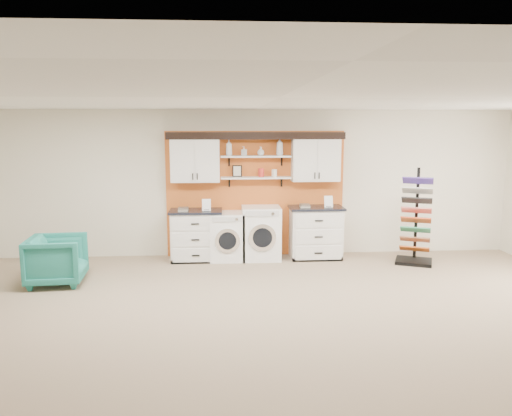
{
  "coord_description": "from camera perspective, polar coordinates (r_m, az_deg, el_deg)",
  "views": [
    {
      "loc": [
        -0.63,
        -5.54,
        2.5
      ],
      "look_at": [
        -0.1,
        2.3,
        1.2
      ],
      "focal_mm": 35.0,
      "sensor_mm": 36.0,
      "label": 1
    }
  ],
  "objects": [
    {
      "name": "picture_frame",
      "position": [
        9.43,
        -2.17,
        4.25
      ],
      "size": [
        0.18,
        0.02,
        0.22
      ],
      "color": "black",
      "rests_on": "shelf_lower"
    },
    {
      "name": "accent_panel",
      "position": [
        9.61,
        -0.09,
        1.63
      ],
      "size": [
        3.4,
        0.07,
        2.4
      ],
      "primitive_type": "cube",
      "color": "#C65C21",
      "rests_on": "wall_back"
    },
    {
      "name": "canister_red",
      "position": [
        9.41,
        0.59,
        4.06
      ],
      "size": [
        0.11,
        0.11,
        0.16
      ],
      "primitive_type": "cylinder",
      "color": "red",
      "rests_on": "shelf_lower"
    },
    {
      "name": "upper_cabinet_right",
      "position": [
        9.52,
        6.82,
        5.6
      ],
      "size": [
        0.9,
        0.35,
        0.84
      ],
      "color": "white",
      "rests_on": "wall_back"
    },
    {
      "name": "sample_rack",
      "position": [
        9.58,
        17.73,
        -2.81
      ],
      "size": [
        0.79,
        0.74,
        1.75
      ],
      "rotation": [
        0.0,
        0.0,
        -0.41
      ],
      "color": "black",
      "rests_on": "floor"
    },
    {
      "name": "canister_cream",
      "position": [
        9.43,
        2.11,
        4.01
      ],
      "size": [
        0.1,
        0.1,
        0.14
      ],
      "primitive_type": "cylinder",
      "color": "silver",
      "rests_on": "shelf_lower"
    },
    {
      "name": "dryer",
      "position": [
        9.42,
        0.58,
        -2.86
      ],
      "size": [
        0.72,
        0.71,
        1.0
      ],
      "color": "white",
      "rests_on": "floor"
    },
    {
      "name": "upper_cabinet_left",
      "position": [
        9.36,
        -6.96,
        5.54
      ],
      "size": [
        0.9,
        0.35,
        0.84
      ],
      "color": "white",
      "rests_on": "wall_back"
    },
    {
      "name": "crown_molding",
      "position": [
        9.37,
        -0.02,
        8.35
      ],
      "size": [
        3.3,
        0.41,
        0.13
      ],
      "color": "black",
      "rests_on": "wall_back"
    },
    {
      "name": "soap_bottle_d",
      "position": [
        9.41,
        2.73,
        7.04
      ],
      "size": [
        0.18,
        0.18,
        0.34
      ],
      "primitive_type": "imported",
      "rotation": [
        0.0,
        0.0,
        -2.51
      ],
      "color": "silver",
      "rests_on": "shelf_upper"
    },
    {
      "name": "shelf_upper",
      "position": [
        9.38,
        -0.02,
        5.92
      ],
      "size": [
        1.32,
        0.28,
        0.03
      ],
      "primitive_type": "cube",
      "color": "white",
      "rests_on": "wall_back"
    },
    {
      "name": "floor",
      "position": [
        6.11,
        2.45,
        -14.76
      ],
      "size": [
        10.0,
        10.0,
        0.0
      ],
      "primitive_type": "plane",
      "color": "gray",
      "rests_on": "ground"
    },
    {
      "name": "soap_bottle_a",
      "position": [
        9.35,
        -3.11,
        6.93
      ],
      "size": [
        0.14,
        0.14,
        0.31
      ],
      "primitive_type": "imported",
      "rotation": [
        0.0,
        0.0,
        0.15
      ],
      "color": "silver",
      "rests_on": "shelf_upper"
    },
    {
      "name": "soap_bottle_b",
      "position": [
        9.36,
        -1.38,
        6.53
      ],
      "size": [
        0.11,
        0.11,
        0.17
      ],
      "primitive_type": "imported",
      "rotation": [
        0.0,
        0.0,
        4.02
      ],
      "color": "silver",
      "rests_on": "shelf_upper"
    },
    {
      "name": "armchair",
      "position": [
        8.57,
        -21.8,
        -5.54
      ],
      "size": [
        0.92,
        0.89,
        0.78
      ],
      "primitive_type": "imported",
      "rotation": [
        0.0,
        0.0,
        1.65
      ],
      "color": "#1D776B",
      "rests_on": "floor"
    },
    {
      "name": "shelf_lower",
      "position": [
        9.41,
        -0.02,
        3.48
      ],
      "size": [
        1.32,
        0.28,
        0.03
      ],
      "primitive_type": "cube",
      "color": "white",
      "rests_on": "wall_back"
    },
    {
      "name": "soap_bottle_c",
      "position": [
        9.38,
        0.55,
        6.52
      ],
      "size": [
        0.14,
        0.14,
        0.17
      ],
      "primitive_type": "imported",
      "rotation": [
        0.0,
        0.0,
        4.8
      ],
      "color": "silver",
      "rests_on": "shelf_upper"
    },
    {
      "name": "wall_back",
      "position": [
        9.62,
        -0.1,
        2.84
      ],
      "size": [
        10.0,
        0.0,
        10.0
      ],
      "primitive_type": "plane",
      "rotation": [
        1.57,
        0.0,
        0.0
      ],
      "color": "beige",
      "rests_on": "floor"
    },
    {
      "name": "washer",
      "position": [
        9.4,
        -3.3,
        -3.21
      ],
      "size": [
        0.64,
        0.71,
        0.9
      ],
      "color": "white",
      "rests_on": "floor"
    },
    {
      "name": "ceiling",
      "position": [
        5.58,
        2.66,
        12.49
      ],
      "size": [
        10.0,
        10.0,
        0.0
      ],
      "primitive_type": "plane",
      "rotation": [
        3.14,
        0.0,
        0.0
      ],
      "color": "white",
      "rests_on": "wall_back"
    },
    {
      "name": "base_cabinet_left",
      "position": [
        9.41,
        -6.84,
        -3.09
      ],
      "size": [
        0.97,
        0.66,
        0.95
      ],
      "color": "white",
      "rests_on": "floor"
    },
    {
      "name": "base_cabinet_right",
      "position": [
        9.56,
        6.83,
        -2.78
      ],
      "size": [
        1.01,
        0.66,
        0.99
      ],
      "color": "white",
      "rests_on": "floor"
    }
  ]
}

